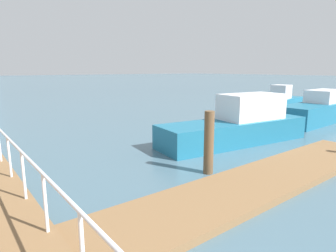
# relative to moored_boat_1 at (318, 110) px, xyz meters

# --- Properties ---
(ground_plane) EXTENTS (300.00, 300.00, 0.00)m
(ground_plane) POSITION_rel_moored_boat_1_xyz_m (-13.42, 8.91, -0.74)
(ground_plane) COLOR #476675
(floating_dock) EXTENTS (11.79, 2.00, 0.18)m
(floating_dock) POSITION_rel_moored_boat_1_xyz_m (-11.03, -3.66, -0.65)
(floating_dock) COLOR olive
(floating_dock) RESTS_ON ground_plane
(boardwalk_railing) EXTENTS (0.06, 29.36, 1.08)m
(boardwalk_railing) POSITION_rel_moored_boat_1_xyz_m (-16.57, 0.04, 0.50)
(boardwalk_railing) COLOR white
(boardwalk_railing) RESTS_ON boardwalk
(dock_piling_2) EXTENTS (0.30, 0.30, 1.93)m
(dock_piling_2) POSITION_rel_moored_boat_1_xyz_m (-11.57, -2.15, 0.23)
(dock_piling_2) COLOR brown
(dock_piling_2) RESTS_ON ground_plane
(moored_boat_1) EXTENTS (6.65, 2.15, 1.90)m
(moored_boat_1) POSITION_rel_moored_boat_1_xyz_m (0.00, 0.00, 0.00)
(moored_boat_1) COLOR #1E6B8C
(moored_boat_1) RESTS_ON ground_plane
(moored_boat_3) EXTENTS (7.17, 2.77, 2.08)m
(moored_boat_3) POSITION_rel_moored_boat_1_xyz_m (-7.76, -0.24, 0.03)
(moored_boat_3) COLOR #1E6B8C
(moored_boat_3) RESTS_ON ground_plane
(moored_boat_5) EXTENTS (4.50, 2.17, 1.98)m
(moored_boat_5) POSITION_rel_moored_boat_1_xyz_m (2.95, 4.06, -0.05)
(moored_boat_5) COLOR #1E6B8C
(moored_boat_5) RESTS_ON ground_plane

